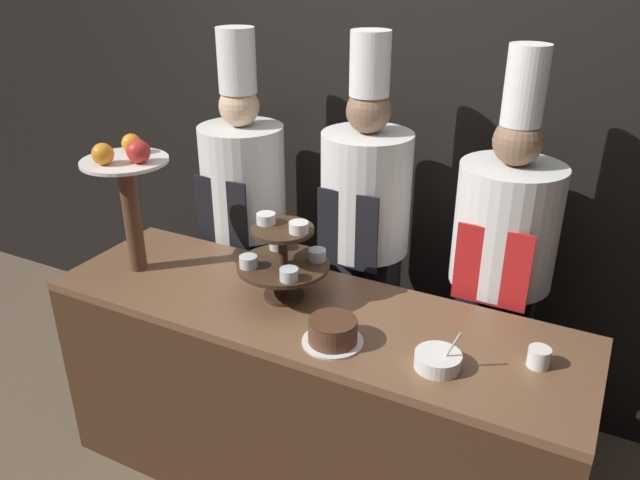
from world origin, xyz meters
The scene contains 10 objects.
wall_back centered at (0.00, 1.27, 1.40)m, with size 10.00×0.06×2.80m.
buffet_counter centered at (0.00, 0.32, 0.45)m, with size 2.13×0.64×0.89m.
tiered_stand centered at (-0.13, 0.35, 1.07)m, with size 0.36×0.36×0.34m.
fruit_pedestal centered at (-0.80, 0.27, 1.30)m, with size 0.35×0.35×0.59m.
cake_round centered at (0.19, 0.16, 0.94)m, with size 0.22×0.22×0.09m.
cup_white centered at (0.85, 0.35, 0.93)m, with size 0.07×0.07×0.07m.
serving_bowl_near centered at (0.56, 0.19, 0.92)m, with size 0.16×0.16×0.16m.
chef_left centered at (-0.66, 0.88, 0.97)m, with size 0.41×0.41×1.84m.
chef_center_left centered at (-0.01, 0.88, 1.00)m, with size 0.40×0.40×1.86m.
chef_center_right centered at (0.60, 0.88, 0.96)m, with size 0.41×0.41×1.85m.
Camera 1 is at (0.99, -1.50, 2.15)m, focal length 35.00 mm.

